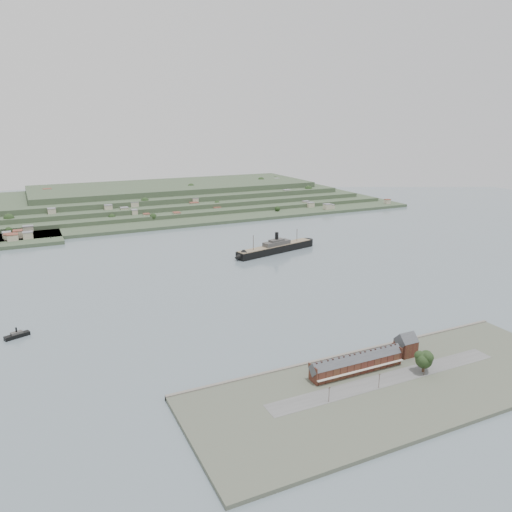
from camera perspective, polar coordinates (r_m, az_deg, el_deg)
name	(u,v)px	position (r m, az deg, el deg)	size (l,w,h in m)	color
ground	(245,283)	(420.56, -1.22, -3.06)	(1400.00, 1400.00, 0.00)	slate
near_shore	(394,385)	(274.86, 15.46, -14.03)	(220.00, 80.00, 2.60)	#4C5142
terrace_row	(356,363)	(279.05, 11.41, -11.92)	(55.60, 9.80, 11.07)	#4B221A
gabled_building	(406,345)	(303.28, 16.75, -9.69)	(10.40, 10.18, 14.09)	#4B221A
far_peninsula	(158,200)	(790.15, -11.18, 6.33)	(760.00, 309.00, 30.00)	#31452E
steamship	(273,249)	(511.16, 1.99, 0.85)	(103.52, 35.83, 25.20)	black
tugboat	(17,335)	(352.56, -25.65, -8.15)	(15.67, 9.07, 6.84)	black
ferry_west	(51,240)	(604.18, -22.37, 1.66)	(16.25, 7.10, 5.89)	black
ferry_east	(273,249)	(520.59, 1.96, 0.78)	(18.83, 10.69, 6.81)	black
fig_tree	(425,359)	(286.39, 18.74, -11.10)	(11.20, 9.70, 12.50)	#3C291B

